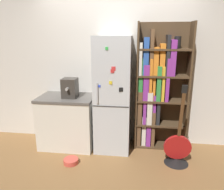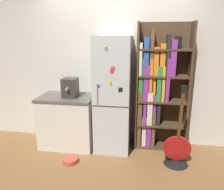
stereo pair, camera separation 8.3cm
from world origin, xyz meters
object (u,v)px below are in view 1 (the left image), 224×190
(guitar, at_px, (177,153))
(pet_bowl, at_px, (71,161))
(refrigerator, at_px, (113,95))
(espresso_machine, at_px, (70,88))
(bookshelf, at_px, (156,89))

(guitar, height_order, pet_bowl, guitar)
(refrigerator, distance_m, espresso_machine, 0.70)
(refrigerator, height_order, pet_bowl, refrigerator)
(espresso_machine, relative_size, guitar, 0.25)
(guitar, bearing_deg, bookshelf, 120.92)
(espresso_machine, bearing_deg, guitar, -10.68)
(guitar, relative_size, pet_bowl, 5.54)
(bookshelf, height_order, pet_bowl, bookshelf)
(bookshelf, distance_m, guitar, 1.03)
(refrigerator, bearing_deg, guitar, -20.38)
(espresso_machine, distance_m, pet_bowl, 1.12)
(bookshelf, height_order, espresso_machine, bookshelf)
(refrigerator, height_order, espresso_machine, refrigerator)
(guitar, bearing_deg, pet_bowl, -172.49)
(bookshelf, relative_size, guitar, 1.67)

